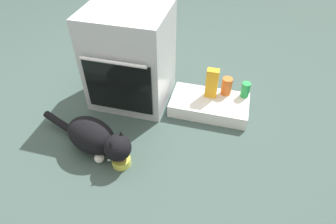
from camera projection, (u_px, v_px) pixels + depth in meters
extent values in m
plane|color=#384C47|center=(112.00, 130.00, 2.12)|extent=(8.00, 8.00, 0.00)
cube|color=#B7BABF|center=(130.00, 57.00, 2.17)|extent=(0.59, 0.53, 0.75)
cube|color=black|center=(118.00, 87.00, 2.04)|extent=(0.50, 0.01, 0.41)
cylinder|color=silver|center=(113.00, 62.00, 1.86)|extent=(0.47, 0.02, 0.02)
cube|color=white|center=(209.00, 105.00, 2.24)|extent=(0.60, 0.33, 0.10)
cylinder|color=#D1D14C|center=(121.00, 161.00, 1.87)|extent=(0.12, 0.12, 0.05)
sphere|color=brown|center=(121.00, 159.00, 1.85)|extent=(0.07, 0.07, 0.07)
ellipsoid|color=black|center=(91.00, 135.00, 1.89)|extent=(0.42, 0.34, 0.23)
sphere|color=black|center=(118.00, 148.00, 1.79)|extent=(0.18, 0.18, 0.18)
cone|color=black|center=(121.00, 136.00, 1.78)|extent=(0.06, 0.06, 0.08)
cone|color=black|center=(111.00, 146.00, 1.72)|extent=(0.06, 0.06, 0.08)
cylinder|color=black|center=(61.00, 124.00, 2.06)|extent=(0.31, 0.15, 0.10)
sphere|color=silver|center=(112.00, 146.00, 1.96)|extent=(0.07, 0.07, 0.07)
sphere|color=silver|center=(99.00, 158.00, 1.88)|extent=(0.07, 0.07, 0.07)
cylinder|color=green|center=(245.00, 90.00, 2.21)|extent=(0.07, 0.07, 0.12)
cube|color=orange|center=(212.00, 83.00, 2.17)|extent=(0.09, 0.06, 0.24)
cylinder|color=#D16023|center=(227.00, 86.00, 2.22)|extent=(0.08, 0.08, 0.14)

